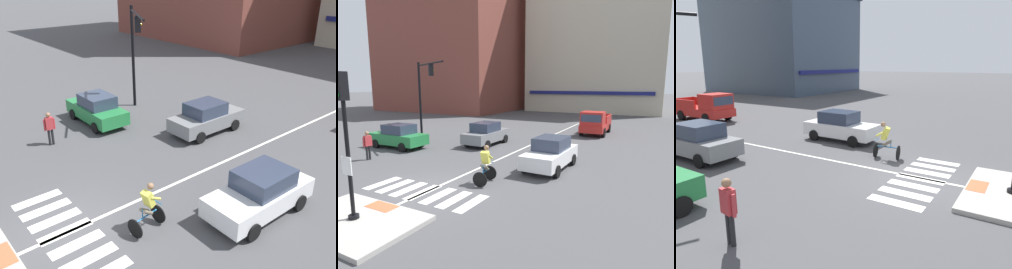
# 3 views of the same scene
# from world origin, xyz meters

# --- Properties ---
(ground_plane) EXTENTS (300.00, 300.00, 0.00)m
(ground_plane) POSITION_xyz_m (0.00, 0.00, 0.00)
(ground_plane) COLOR #474749
(traffic_island) EXTENTS (4.24, 2.78, 0.15)m
(traffic_island) POSITION_xyz_m (0.00, -3.18, 0.07)
(traffic_island) COLOR #A3A099
(traffic_island) RESTS_ON ground
(tactile_pad_front) EXTENTS (1.10, 0.60, 0.01)m
(tactile_pad_front) POSITION_xyz_m (0.00, -2.14, 0.15)
(tactile_pad_front) COLOR #DB5B38
(tactile_pad_front) RESTS_ON traffic_island
(crosswalk_stripe_a) EXTENTS (0.44, 1.80, 0.01)m
(crosswalk_stripe_a) POSITION_xyz_m (-2.38, -0.17, 0.00)
(crosswalk_stripe_a) COLOR silver
(crosswalk_stripe_a) RESTS_ON ground
(crosswalk_stripe_b) EXTENTS (0.44, 1.80, 0.01)m
(crosswalk_stripe_b) POSITION_xyz_m (-1.58, -0.17, 0.00)
(crosswalk_stripe_b) COLOR silver
(crosswalk_stripe_b) RESTS_ON ground
(crosswalk_stripe_c) EXTENTS (0.44, 1.80, 0.01)m
(crosswalk_stripe_c) POSITION_xyz_m (-0.79, -0.17, 0.00)
(crosswalk_stripe_c) COLOR silver
(crosswalk_stripe_c) RESTS_ON ground
(crosswalk_stripe_d) EXTENTS (0.44, 1.80, 0.01)m
(crosswalk_stripe_d) POSITION_xyz_m (0.00, -0.17, 0.00)
(crosswalk_stripe_d) COLOR silver
(crosswalk_stripe_d) RESTS_ON ground
(crosswalk_stripe_e) EXTENTS (0.44, 1.80, 0.01)m
(crosswalk_stripe_e) POSITION_xyz_m (0.79, -0.17, 0.00)
(crosswalk_stripe_e) COLOR silver
(crosswalk_stripe_e) RESTS_ON ground
(crosswalk_stripe_f) EXTENTS (0.44, 1.80, 0.01)m
(crosswalk_stripe_f) POSITION_xyz_m (1.58, -0.17, 0.00)
(crosswalk_stripe_f) COLOR silver
(crosswalk_stripe_f) RESTS_ON ground
(crosswalk_stripe_g) EXTENTS (0.44, 1.80, 0.01)m
(crosswalk_stripe_g) POSITION_xyz_m (2.38, -0.17, 0.00)
(crosswalk_stripe_g) COLOR silver
(crosswalk_stripe_g) RESTS_ON ground
(lane_centre_line) EXTENTS (0.14, 28.00, 0.01)m
(lane_centre_line) POSITION_xyz_m (0.07, 10.00, 0.00)
(lane_centre_line) COLOR silver
(lane_centre_line) RESTS_ON ground
(building_far_block) EXTENTS (16.90, 19.00, 14.71)m
(building_far_block) POSITION_xyz_m (26.85, 31.38, 7.37)
(building_far_block) COLOR #3D4C60
(building_far_block) RESTS_ON ground
(car_grey_westbound_far) EXTENTS (1.85, 4.10, 1.64)m
(car_grey_westbound_far) POSITION_xyz_m (-2.82, 9.16, 0.81)
(car_grey_westbound_far) COLOR slate
(car_grey_westbound_far) RESTS_ON ground
(car_white_eastbound_mid) EXTENTS (1.91, 4.13, 1.64)m
(car_white_eastbound_mid) POSITION_xyz_m (3.35, 5.53, 0.81)
(car_white_eastbound_mid) COLOR white
(car_white_eastbound_mid) RESTS_ON ground
(pickup_truck_red_eastbound_distant) EXTENTS (2.14, 5.14, 2.08)m
(pickup_truck_red_eastbound_distant) POSITION_xyz_m (3.17, 17.36, 0.98)
(pickup_truck_red_eastbound_distant) COLOR red
(pickup_truck_red_eastbound_distant) RESTS_ON ground
(cyclist) EXTENTS (0.81, 1.17, 1.68)m
(cyclist) POSITION_xyz_m (1.61, 2.01, 0.87)
(cyclist) COLOR black
(cyclist) RESTS_ON ground
(pedestrian_at_curb_left) EXTENTS (0.26, 0.55, 1.67)m
(pedestrian_at_curb_left) POSITION_xyz_m (-6.53, 2.24, 0.98)
(pedestrian_at_curb_left) COLOR black
(pedestrian_at_curb_left) RESTS_ON ground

